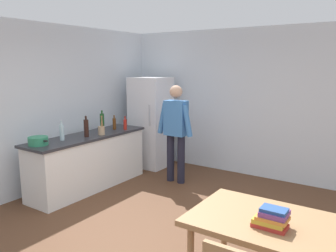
# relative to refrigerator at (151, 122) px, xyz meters

# --- Properties ---
(ground_plane) EXTENTS (14.00, 14.00, 0.00)m
(ground_plane) POSITION_rel_refrigerator_xyz_m (1.90, -2.40, -0.90)
(ground_plane) COLOR brown
(wall_back) EXTENTS (6.40, 0.12, 2.70)m
(wall_back) POSITION_rel_refrigerator_xyz_m (1.90, 0.60, 0.45)
(wall_back) COLOR silver
(wall_back) RESTS_ON ground_plane
(wall_left) EXTENTS (0.12, 5.60, 2.70)m
(wall_left) POSITION_rel_refrigerator_xyz_m (-0.70, -2.20, 0.45)
(wall_left) COLOR silver
(wall_left) RESTS_ON ground_plane
(kitchen_counter) EXTENTS (0.64, 2.20, 0.90)m
(kitchen_counter) POSITION_rel_refrigerator_xyz_m (-0.10, -1.60, -0.45)
(kitchen_counter) COLOR white
(kitchen_counter) RESTS_ON ground_plane
(refrigerator) EXTENTS (0.70, 0.67, 1.80)m
(refrigerator) POSITION_rel_refrigerator_xyz_m (0.00, 0.00, 0.00)
(refrigerator) COLOR white
(refrigerator) RESTS_ON ground_plane
(person) EXTENTS (0.70, 0.22, 1.70)m
(person) POSITION_rel_refrigerator_xyz_m (0.95, -0.55, 0.08)
(person) COLOR #1E1E2D
(person) RESTS_ON ground_plane
(dining_table) EXTENTS (1.40, 0.90, 0.75)m
(dining_table) POSITION_rel_refrigerator_xyz_m (3.30, -2.70, -0.23)
(dining_table) COLOR #9E754C
(dining_table) RESTS_ON ground_plane
(cooking_pot) EXTENTS (0.40, 0.28, 0.12)m
(cooking_pot) POSITION_rel_refrigerator_xyz_m (-0.17, -2.48, 0.06)
(cooking_pot) COLOR #2D845B
(cooking_pot) RESTS_ON kitchen_counter
(utensil_jar) EXTENTS (0.11, 0.11, 0.32)m
(utensil_jar) POSITION_rel_refrigerator_xyz_m (0.07, -1.45, 0.08)
(utensil_jar) COLOR tan
(utensil_jar) RESTS_ON kitchen_counter
(bottle_wine_green) EXTENTS (0.08, 0.08, 0.34)m
(bottle_wine_green) POSITION_rel_refrigerator_xyz_m (-0.28, -1.08, 0.15)
(bottle_wine_green) COLOR #1E5123
(bottle_wine_green) RESTS_ON kitchen_counter
(bottle_water_clear) EXTENTS (0.07, 0.07, 0.30)m
(bottle_water_clear) POSITION_rel_refrigerator_xyz_m (-0.13, -2.09, 0.13)
(bottle_water_clear) COLOR silver
(bottle_water_clear) RESTS_ON kitchen_counter
(bottle_sauce_red) EXTENTS (0.06, 0.06, 0.24)m
(bottle_sauce_red) POSITION_rel_refrigerator_xyz_m (0.09, -0.88, 0.10)
(bottle_sauce_red) COLOR #B22319
(bottle_sauce_red) RESTS_ON kitchen_counter
(bottle_beer_brown) EXTENTS (0.06, 0.06, 0.26)m
(bottle_beer_brown) POSITION_rel_refrigerator_xyz_m (-0.08, -0.98, 0.11)
(bottle_beer_brown) COLOR #5B3314
(bottle_beer_brown) RESTS_ON kitchen_counter
(bottle_wine_dark) EXTENTS (0.08, 0.08, 0.34)m
(bottle_wine_dark) POSITION_rel_refrigerator_xyz_m (-0.01, -1.70, 0.15)
(bottle_wine_dark) COLOR black
(bottle_wine_dark) RESTS_ON kitchen_counter
(book_stack) EXTENTS (0.27, 0.21, 0.16)m
(book_stack) POSITION_rel_refrigerator_xyz_m (3.31, -2.82, -0.07)
(book_stack) COLOR #B22D28
(book_stack) RESTS_ON dining_table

